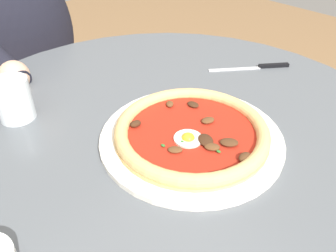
{
  "coord_description": "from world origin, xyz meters",
  "views": [
    {
      "loc": [
        -0.38,
        0.37,
        1.12
      ],
      "look_at": [
        0.01,
        -0.02,
        0.72
      ],
      "focal_mm": 37.69,
      "sensor_mm": 36.0,
      "label": 1
    }
  ],
  "objects": [
    {
      "name": "steak_knife",
      "position": [
        0.02,
        -0.34,
        0.72
      ],
      "size": [
        0.13,
        0.17,
        0.01
      ],
      "color": "silver",
      "rests_on": "dining_table"
    },
    {
      "name": "pizza_on_plate",
      "position": [
        -0.05,
        -0.01,
        0.74
      ],
      "size": [
        0.33,
        0.33,
        0.03
      ],
      "color": "white",
      "rests_on": "dining_table"
    },
    {
      "name": "water_glass",
      "position": [
        0.23,
        0.18,
        0.76
      ],
      "size": [
        0.07,
        0.07,
        0.08
      ],
      "color": "silver",
      "rests_on": "dining_table"
    },
    {
      "name": "cafe_chair_diner",
      "position": [
        0.8,
        -0.02,
        0.52
      ],
      "size": [
        0.41,
        0.41,
        0.84
      ],
      "color": "beige",
      "rests_on": "ground"
    },
    {
      "name": "dining_table",
      "position": [
        0.0,
        0.0,
        0.56
      ],
      "size": [
        0.96,
        0.96,
        0.72
      ],
      "color": "#565B60",
      "rests_on": "ground"
    },
    {
      "name": "diner_person",
      "position": [
        0.67,
        -0.01,
        0.5
      ],
      "size": [
        0.49,
        0.38,
        1.13
      ],
      "color": "#282833",
      "rests_on": "ground"
    }
  ]
}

